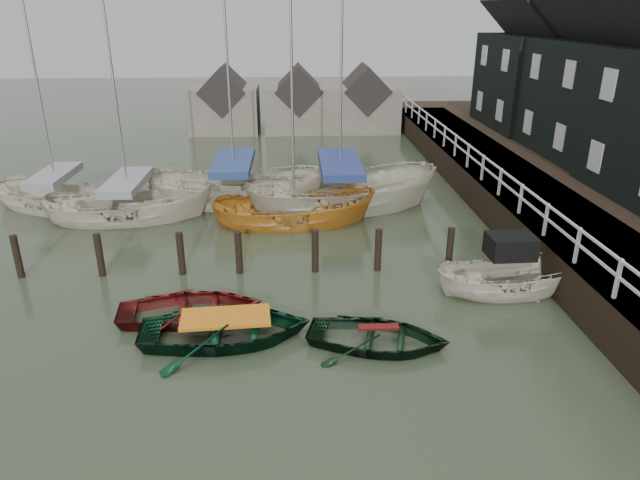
{
  "coord_description": "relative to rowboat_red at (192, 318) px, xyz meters",
  "views": [
    {
      "loc": [
        0.56,
        -13.51,
        7.76
      ],
      "look_at": [
        1.31,
        2.2,
        1.4
      ],
      "focal_mm": 32.0,
      "sensor_mm": 36.0,
      "label": 1
    }
  ],
  "objects": [
    {
      "name": "rowboat_red",
      "position": [
        0.0,
        0.0,
        0.0
      ],
      "size": [
        4.16,
        3.2,
        0.8
      ],
      "primitive_type": "imported",
      "rotation": [
        0.0,
        0.0,
        1.69
      ],
      "color": "#5C0F0D",
      "rests_on": "ground"
    },
    {
      "name": "rowboat_green",
      "position": [
        1.07,
        -1.15,
        0.0
      ],
      "size": [
        4.5,
        3.37,
        0.89
      ],
      "primitive_type": "imported",
      "rotation": [
        0.0,
        0.0,
        1.65
      ],
      "color": "black",
      "rests_on": "ground"
    },
    {
      "name": "far_sheds",
      "position": [
        3.1,
        25.8,
        1.86
      ],
      "size": [
        14.0,
        4.08,
        4.39
      ],
      "color": "#665B51",
      "rests_on": "ground"
    },
    {
      "name": "sailboat_d",
      "position": [
        4.75,
        9.11,
        0.06
      ],
      "size": [
        8.49,
        3.83,
        13.09
      ],
      "rotation": [
        0.0,
        0.0,
        1.66
      ],
      "color": "beige",
      "rests_on": "ground"
    },
    {
      "name": "sailboat_a",
      "position": [
        -3.7,
        8.12,
        0.06
      ],
      "size": [
        6.8,
        3.22,
        10.25
      ],
      "rotation": [
        0.0,
        0.0,
        1.69
      ],
      "color": "beige",
      "rests_on": "ground"
    },
    {
      "name": "pier",
      "position": [
        11.75,
        9.8,
        0.71
      ],
      "size": [
        3.04,
        32.0,
        2.7
      ],
      "color": "black",
      "rests_on": "ground"
    },
    {
      "name": "sailboat_b",
      "position": [
        0.3,
        9.93,
        0.06
      ],
      "size": [
        8.23,
        4.28,
        12.9
      ],
      "rotation": [
        0.0,
        0.0,
        1.39
      ],
      "color": "beige",
      "rests_on": "ground"
    },
    {
      "name": "sailboat_c",
      "position": [
        2.83,
        7.32,
        0.01
      ],
      "size": [
        6.46,
        2.74,
        10.37
      ],
      "rotation": [
        0.0,
        0.0,
        1.63
      ],
      "color": "#C77C25",
      "rests_on": "ground"
    },
    {
      "name": "rowboat_dkgreen",
      "position": [
        4.85,
        -1.61,
        0.0
      ],
      "size": [
        4.02,
        3.29,
        0.73
      ],
      "primitive_type": "imported",
      "rotation": [
        0.0,
        0.0,
        1.32
      ],
      "color": "black",
      "rests_on": "ground"
    },
    {
      "name": "motorboat",
      "position": [
        9.07,
        1.03,
        0.1
      ],
      "size": [
        4.36,
        1.76,
        2.58
      ],
      "rotation": [
        0.0,
        0.0,
        1.6
      ],
      "color": "beige",
      "rests_on": "ground"
    },
    {
      "name": "land_strip",
      "position": [
        17.27,
        9.8,
        0.0
      ],
      "size": [
        14.0,
        38.0,
        1.5
      ],
      "primitive_type": "cube",
      "color": "black",
      "rests_on": "ground"
    },
    {
      "name": "sailboat_e",
      "position": [
        -7.02,
        9.49,
        0.06
      ],
      "size": [
        6.62,
        4.68,
        9.36
      ],
      "rotation": [
        0.0,
        0.0,
        1.15
      ],
      "color": "beige",
      "rests_on": "ground"
    },
    {
      "name": "ground",
      "position": [
        2.27,
        -0.2,
        0.0
      ],
      "size": [
        120.0,
        120.0,
        0.0
      ],
      "primitive_type": "plane",
      "color": "#2E3824",
      "rests_on": "ground"
    },
    {
      "name": "mooring_pilings",
      "position": [
        1.15,
        2.8,
        0.5
      ],
      "size": [
        13.72,
        0.22,
        1.8
      ],
      "color": "black",
      "rests_on": "ground"
    }
  ]
}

